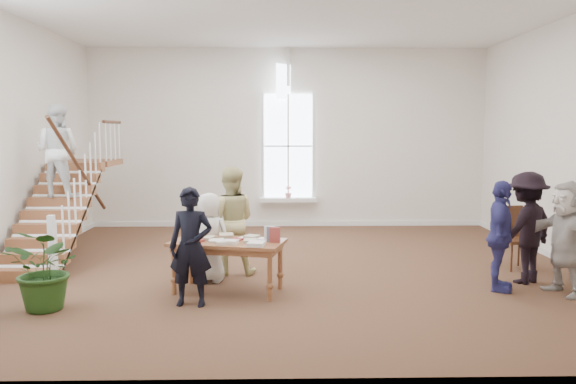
{
  "coord_description": "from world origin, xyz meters",
  "views": [
    {
      "loc": [
        -0.29,
        -9.77,
        2.41
      ],
      "look_at": [
        -0.09,
        0.4,
        1.32
      ],
      "focal_mm": 35.0,
      "sensor_mm": 36.0,
      "label": 1
    }
  ],
  "objects_px": {
    "library_table": "(228,246)",
    "woman_cluster_a": "(500,236)",
    "elderly_woman": "(209,237)",
    "side_chair": "(513,233)",
    "person_yellow": "(230,221)",
    "woman_cluster_c": "(566,238)",
    "police_officer": "(191,247)",
    "woman_cluster_b": "(526,228)",
    "floor_plant": "(47,269)"
  },
  "relations": [
    {
      "from": "library_table",
      "to": "woman_cluster_a",
      "type": "relative_size",
      "value": 1.08
    },
    {
      "from": "elderly_woman",
      "to": "side_chair",
      "type": "height_order",
      "value": "elderly_woman"
    },
    {
      "from": "woman_cluster_a",
      "to": "person_yellow",
      "type": "bearing_deg",
      "value": 98.45
    },
    {
      "from": "elderly_woman",
      "to": "side_chair",
      "type": "xyz_separation_m",
      "value": [
        5.28,
        0.82,
        -0.1
      ]
    },
    {
      "from": "woman_cluster_c",
      "to": "police_officer",
      "type": "bearing_deg",
      "value": -100.94
    },
    {
      "from": "woman_cluster_a",
      "to": "woman_cluster_c",
      "type": "height_order",
      "value": "woman_cluster_c"
    },
    {
      "from": "library_table",
      "to": "police_officer",
      "type": "height_order",
      "value": "police_officer"
    },
    {
      "from": "elderly_woman",
      "to": "library_table",
      "type": "bearing_deg",
      "value": 133.52
    },
    {
      "from": "library_table",
      "to": "woman_cluster_a",
      "type": "bearing_deg",
      "value": 13.74
    },
    {
      "from": "police_officer",
      "to": "woman_cluster_b",
      "type": "height_order",
      "value": "woman_cluster_b"
    },
    {
      "from": "side_chair",
      "to": "woman_cluster_c",
      "type": "bearing_deg",
      "value": -96.39
    },
    {
      "from": "library_table",
      "to": "side_chair",
      "type": "height_order",
      "value": "side_chair"
    },
    {
      "from": "side_chair",
      "to": "elderly_woman",
      "type": "bearing_deg",
      "value": 179.42
    },
    {
      "from": "woman_cluster_c",
      "to": "woman_cluster_a",
      "type": "bearing_deg",
      "value": -118.03
    },
    {
      "from": "elderly_woman",
      "to": "woman_cluster_c",
      "type": "bearing_deg",
      "value": -175.06
    },
    {
      "from": "woman_cluster_b",
      "to": "floor_plant",
      "type": "distance_m",
      "value": 7.2
    },
    {
      "from": "police_officer",
      "to": "library_table",
      "type": "bearing_deg",
      "value": 60.61
    },
    {
      "from": "woman_cluster_a",
      "to": "floor_plant",
      "type": "height_order",
      "value": "woman_cluster_a"
    },
    {
      "from": "side_chair",
      "to": "floor_plant",
      "type": "bearing_deg",
      "value": -172.35
    },
    {
      "from": "woman_cluster_b",
      "to": "floor_plant",
      "type": "xyz_separation_m",
      "value": [
        -7.09,
        -1.26,
        -0.32
      ]
    },
    {
      "from": "side_chair",
      "to": "woman_cluster_a",
      "type": "bearing_deg",
      "value": -129.01
    },
    {
      "from": "person_yellow",
      "to": "woman_cluster_b",
      "type": "relative_size",
      "value": 1.02
    },
    {
      "from": "floor_plant",
      "to": "side_chair",
      "type": "bearing_deg",
      "value": 17.05
    },
    {
      "from": "woman_cluster_b",
      "to": "woman_cluster_c",
      "type": "xyz_separation_m",
      "value": [
        0.3,
        -0.65,
        -0.04
      ]
    },
    {
      "from": "library_table",
      "to": "floor_plant",
      "type": "relative_size",
      "value": 1.6
    },
    {
      "from": "woman_cluster_a",
      "to": "woman_cluster_b",
      "type": "relative_size",
      "value": 0.94
    },
    {
      "from": "library_table",
      "to": "side_chair",
      "type": "xyz_separation_m",
      "value": [
        4.93,
        1.42,
        -0.08
      ]
    },
    {
      "from": "person_yellow",
      "to": "woman_cluster_a",
      "type": "xyz_separation_m",
      "value": [
        4.17,
        -1.11,
        -0.07
      ]
    },
    {
      "from": "elderly_woman",
      "to": "person_yellow",
      "type": "distance_m",
      "value": 0.61
    },
    {
      "from": "person_yellow",
      "to": "side_chair",
      "type": "distance_m",
      "value": 5.0
    },
    {
      "from": "floor_plant",
      "to": "library_table",
      "type": "bearing_deg",
      "value": 19.02
    },
    {
      "from": "library_table",
      "to": "floor_plant",
      "type": "height_order",
      "value": "floor_plant"
    },
    {
      "from": "library_table",
      "to": "elderly_woman",
      "type": "distance_m",
      "value": 0.7
    },
    {
      "from": "library_table",
      "to": "woman_cluster_c",
      "type": "distance_m",
      "value": 5.03
    },
    {
      "from": "person_yellow",
      "to": "woman_cluster_b",
      "type": "distance_m",
      "value": 4.81
    },
    {
      "from": "police_officer",
      "to": "woman_cluster_b",
      "type": "xyz_separation_m",
      "value": [
        5.17,
        1.09,
        0.06
      ]
    },
    {
      "from": "woman_cluster_a",
      "to": "police_officer",
      "type": "bearing_deg",
      "value": 121.34
    },
    {
      "from": "police_officer",
      "to": "side_chair",
      "type": "relative_size",
      "value": 1.51
    },
    {
      "from": "person_yellow",
      "to": "woman_cluster_c",
      "type": "xyz_separation_m",
      "value": [
        5.07,
        -1.31,
        -0.06
      ]
    },
    {
      "from": "library_table",
      "to": "police_officer",
      "type": "distance_m",
      "value": 0.8
    },
    {
      "from": "library_table",
      "to": "side_chair",
      "type": "bearing_deg",
      "value": 29.97
    },
    {
      "from": "elderly_woman",
      "to": "side_chair",
      "type": "distance_m",
      "value": 5.35
    },
    {
      "from": "elderly_woman",
      "to": "woman_cluster_b",
      "type": "height_order",
      "value": "woman_cluster_b"
    },
    {
      "from": "police_officer",
      "to": "floor_plant",
      "type": "height_order",
      "value": "police_officer"
    },
    {
      "from": "side_chair",
      "to": "person_yellow",
      "type": "bearing_deg",
      "value": 174.27
    },
    {
      "from": "library_table",
      "to": "woman_cluster_c",
      "type": "relative_size",
      "value": 1.07
    },
    {
      "from": "woman_cluster_a",
      "to": "woman_cluster_b",
      "type": "distance_m",
      "value": 0.75
    },
    {
      "from": "woman_cluster_b",
      "to": "side_chair",
      "type": "bearing_deg",
      "value": -134.59
    },
    {
      "from": "library_table",
      "to": "woman_cluster_a",
      "type": "xyz_separation_m",
      "value": [
        4.12,
        -0.01,
        0.14
      ]
    },
    {
      "from": "floor_plant",
      "to": "side_chair",
      "type": "distance_m",
      "value": 7.64
    }
  ]
}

